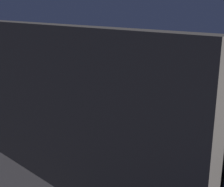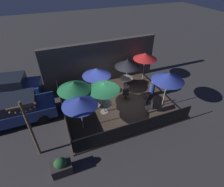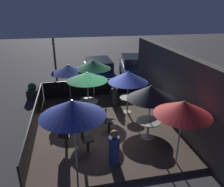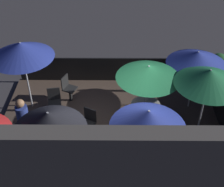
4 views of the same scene
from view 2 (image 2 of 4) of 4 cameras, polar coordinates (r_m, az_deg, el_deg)
ground_plane at (r=11.69m, az=1.56°, el=-3.50°), size 60.00×60.00×0.00m
patio_deck at (r=11.65m, az=1.57°, el=-3.27°), size 6.96×5.76×0.12m
building_wall at (r=13.25m, az=-3.58°, el=10.06°), size 8.56×0.36×3.23m
fence_front at (r=9.46m, az=8.37°, el=-11.05°), size 6.76×0.05×0.95m
fence_side_left at (r=10.74m, az=-15.62°, el=-5.26°), size 0.05×5.56×0.95m
patio_umbrella_0 at (r=9.77m, az=-2.79°, el=2.26°), size 1.86×1.86×2.10m
patio_umbrella_1 at (r=12.23m, az=5.03°, el=9.85°), size 1.75×1.75×2.18m
patio_umbrella_2 at (r=11.38m, az=-5.12°, el=7.00°), size 1.87×1.87×2.07m
patio_umbrella_3 at (r=10.67m, az=17.94°, el=5.20°), size 1.93×1.93×2.40m
patio_umbrella_4 at (r=9.79m, az=-12.42°, el=2.42°), size 1.86×1.86×2.28m
patio_umbrella_5 at (r=8.88m, az=-10.54°, el=-2.63°), size 1.86×1.86×2.10m
patio_umbrella_6 at (r=13.24m, az=10.78°, el=11.93°), size 1.75×1.75×2.23m
dining_table_0 at (r=10.59m, az=-2.58°, el=-3.74°), size 0.91×0.91×0.70m
dining_table_1 at (r=12.88m, az=4.71°, el=4.55°), size 0.94×0.94×0.74m
dining_table_2 at (r=12.02m, az=-4.81°, el=2.00°), size 0.75×0.75×0.78m
patio_chair_0 at (r=11.37m, az=11.84°, el=-1.60°), size 0.46×0.46×0.94m
patio_chair_1 at (r=10.75m, az=12.20°, el=-4.22°), size 0.53×0.53×0.95m
patio_chair_2 at (r=11.55m, az=4.46°, el=-0.04°), size 0.54×0.54×0.96m
patron_0 at (r=11.55m, az=-8.59°, el=-0.52°), size 0.37×0.37×1.13m
patron_1 at (r=12.28m, az=13.00°, el=1.69°), size 0.39×0.39×1.23m
patron_2 at (r=11.52m, az=-12.00°, el=-0.79°), size 0.54×0.54×1.26m
planter_box at (r=8.59m, az=-16.19°, el=-21.91°), size 0.89×0.62×0.91m
light_post at (r=8.47m, az=-25.28°, el=-9.96°), size 1.10×0.12×3.29m
parked_car_0 at (r=11.42m, az=-29.12°, el=-4.71°), size 4.44×1.81×1.62m
parked_car_1 at (r=13.66m, az=-30.73°, el=1.66°), size 4.29×2.31×1.62m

